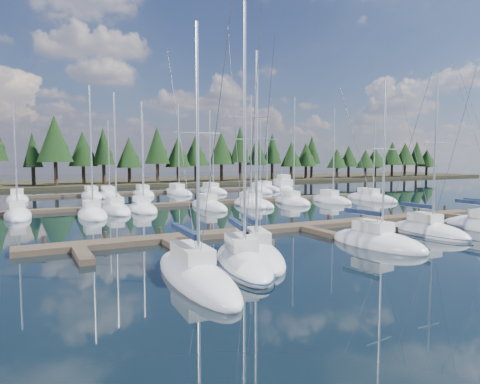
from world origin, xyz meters
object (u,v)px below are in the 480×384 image
front_sailboat_3 (377,242)px  front_sailboat_4 (428,231)px  front_sailboat_1 (243,262)px  motor_yacht_right (283,187)px  front_sailboat_0 (195,275)px  main_dock (303,228)px  front_sailboat_2 (254,254)px

front_sailboat_3 → front_sailboat_4: bearing=10.8°
front_sailboat_1 → front_sailboat_3: front_sailboat_1 is taller
front_sailboat_1 → motor_yacht_right: bearing=55.0°
front_sailboat_1 → front_sailboat_0: bearing=-159.5°
front_sailboat_0 → motor_yacht_right: front_sailboat_0 is taller
front_sailboat_4 → motor_yacht_right: front_sailboat_4 is taller
main_dock → front_sailboat_1: bearing=-140.1°
front_sailboat_3 → front_sailboat_2: bearing=176.3°
front_sailboat_1 → front_sailboat_3: size_ratio=1.24×
main_dock → front_sailboat_2: bearing=-140.8°
front_sailboat_0 → motor_yacht_right: bearing=53.1°
front_sailboat_1 → front_sailboat_4: (17.78, 2.16, -0.01)m
front_sailboat_2 → front_sailboat_4: (16.20, 0.68, 0.01)m
front_sailboat_1 → motor_yacht_right: 59.38m
main_dock → front_sailboat_1: (-10.26, -8.56, 0.09)m
front_sailboat_1 → front_sailboat_4: bearing=6.9°
front_sailboat_2 → motor_yacht_right: (32.47, 47.15, 0.23)m
main_dock → motor_yacht_right: bearing=59.3°
front_sailboat_1 → motor_yacht_right: size_ratio=1.53×
front_sailboat_2 → motor_yacht_right: size_ratio=1.32×
front_sailboat_2 → front_sailboat_4: size_ratio=0.99×
front_sailboat_0 → front_sailboat_1: size_ratio=0.88×
front_sailboat_0 → front_sailboat_1: (3.33, 1.24, 0.02)m
main_dock → front_sailboat_3: bearing=-84.4°
front_sailboat_0 → motor_yacht_right: (37.40, 49.88, 0.23)m
front_sailboat_1 → front_sailboat_3: 11.05m
front_sailboat_1 → main_dock: bearing=39.9°
front_sailboat_0 → front_sailboat_3: 14.51m
front_sailboat_0 → front_sailboat_3: bearing=8.4°
main_dock → front_sailboat_1: front_sailboat_1 is taller
front_sailboat_0 → front_sailboat_4: front_sailboat_0 is taller
front_sailboat_1 → front_sailboat_4: 17.92m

